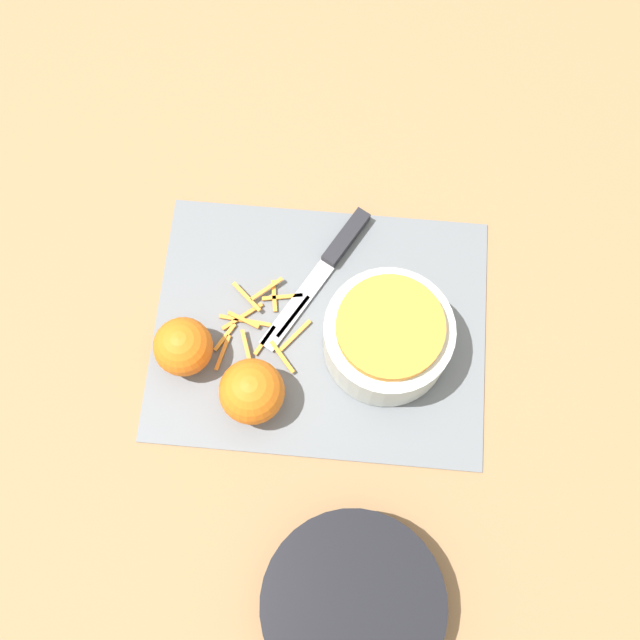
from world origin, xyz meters
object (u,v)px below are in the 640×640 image
bowl_speckled (388,337)px  orange_left (252,392)px  orange_right (183,347)px  knife (334,254)px  bowl_dark (353,604)px

bowl_speckled → orange_left: size_ratio=1.97×
orange_left → orange_right: 0.10m
bowl_speckled → knife: 0.15m
orange_left → orange_right: bearing=-28.4°
bowl_dark → orange_right: (0.23, -0.28, 0.02)m
orange_left → orange_right: size_ratio=1.09×
bowl_dark → orange_left: size_ratio=2.58×
bowl_dark → orange_right: orange_right is taller
bowl_speckled → orange_right: bowl_speckled is taller
bowl_dark → orange_right: 0.36m
knife → orange_right: orange_right is taller
bowl_dark → orange_left: orange_left is taller
knife → orange_left: bearing=7.3°
bowl_speckled → bowl_dark: size_ratio=0.76×
knife → orange_left: 0.22m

